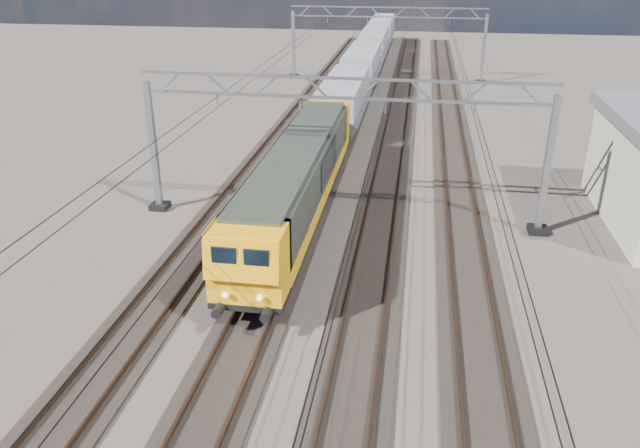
# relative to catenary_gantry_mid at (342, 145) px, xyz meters

# --- Properties ---
(ground) EXTENTS (160.00, 160.00, 0.00)m
(ground) POSITION_rel_catenary_gantry_mid_xyz_m (-0.00, -4.00, -3.91)
(ground) COLOR #2C2521
(ground) RESTS_ON ground
(track_outer_west) EXTENTS (2.60, 140.00, 0.30)m
(track_outer_west) POSITION_rel_catenary_gantry_mid_xyz_m (-6.00, -4.00, -3.83)
(track_outer_west) COLOR black
(track_outer_west) RESTS_ON ground
(track_loco) EXTENTS (2.60, 140.00, 0.30)m
(track_loco) POSITION_rel_catenary_gantry_mid_xyz_m (-2.00, -4.00, -3.83)
(track_loco) COLOR black
(track_loco) RESTS_ON ground
(track_inner_east) EXTENTS (2.60, 140.00, 0.30)m
(track_inner_east) POSITION_rel_catenary_gantry_mid_xyz_m (2.00, -4.00, -3.83)
(track_inner_east) COLOR black
(track_inner_east) RESTS_ON ground
(track_outer_east) EXTENTS (2.60, 140.00, 0.30)m
(track_outer_east) POSITION_rel_catenary_gantry_mid_xyz_m (6.00, -4.00, -3.83)
(track_outer_east) COLOR black
(track_outer_east) RESTS_ON ground
(catenary_gantry_mid) EXTENTS (19.90, 0.90, 7.11)m
(catenary_gantry_mid) POSITION_rel_catenary_gantry_mid_xyz_m (0.00, 0.00, 0.00)
(catenary_gantry_mid) COLOR gray
(catenary_gantry_mid) RESTS_ON ground
(catenary_gantry_far) EXTENTS (19.90, 0.90, 7.11)m
(catenary_gantry_far) POSITION_rel_catenary_gantry_mid_xyz_m (0.00, 36.00, 0.00)
(catenary_gantry_far) COLOR gray
(catenary_gantry_far) RESTS_ON ground
(overhead_wires) EXTENTS (12.03, 140.00, 0.53)m
(overhead_wires) POSITION_rel_catenary_gantry_mid_xyz_m (-0.00, 4.00, 1.84)
(overhead_wires) COLOR black
(overhead_wires) RESTS_ON ground
(locomotive) EXTENTS (2.76, 21.10, 3.62)m
(locomotive) POSITION_rel_catenary_gantry_mid_xyz_m (-2.00, -0.61, -1.58)
(locomotive) COLOR black
(locomotive) RESTS_ON ground
(hopper_wagon_lead) EXTENTS (3.38, 13.00, 3.25)m
(hopper_wagon_lead) POSITION_rel_catenary_gantry_mid_xyz_m (-2.00, 17.08, -1.67)
(hopper_wagon_lead) COLOR black
(hopper_wagon_lead) RESTS_ON ground
(hopper_wagon_mid) EXTENTS (3.38, 13.00, 3.25)m
(hopper_wagon_mid) POSITION_rel_catenary_gantry_mid_xyz_m (-2.00, 31.28, -1.67)
(hopper_wagon_mid) COLOR black
(hopper_wagon_mid) RESTS_ON ground
(hopper_wagon_third) EXTENTS (3.38, 13.00, 3.25)m
(hopper_wagon_third) POSITION_rel_catenary_gantry_mid_xyz_m (-2.00, 45.48, -1.67)
(hopper_wagon_third) COLOR black
(hopper_wagon_third) RESTS_ON ground
(hopper_wagon_fourth) EXTENTS (3.38, 13.00, 3.25)m
(hopper_wagon_fourth) POSITION_rel_catenary_gantry_mid_xyz_m (-2.00, 59.68, -1.67)
(hopper_wagon_fourth) COLOR black
(hopper_wagon_fourth) RESTS_ON ground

